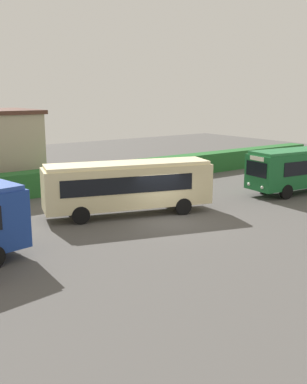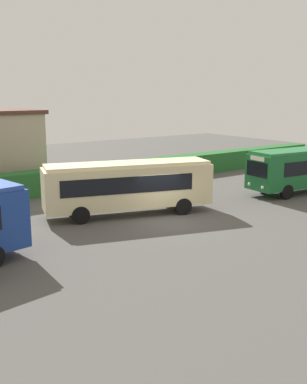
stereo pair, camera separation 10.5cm
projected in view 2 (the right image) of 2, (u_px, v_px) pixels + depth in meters
ground_plane at (167, 221)px, 25.70m from camera, size 79.55×79.55×0.00m
bus_cream at (128, 185)px, 26.75m from camera, size 10.01×5.14×3.10m
bus_green at (305, 167)px, 32.90m from camera, size 9.47×3.44×3.13m
hedge_row at (79, 178)px, 33.84m from camera, size 51.78×1.60×1.70m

